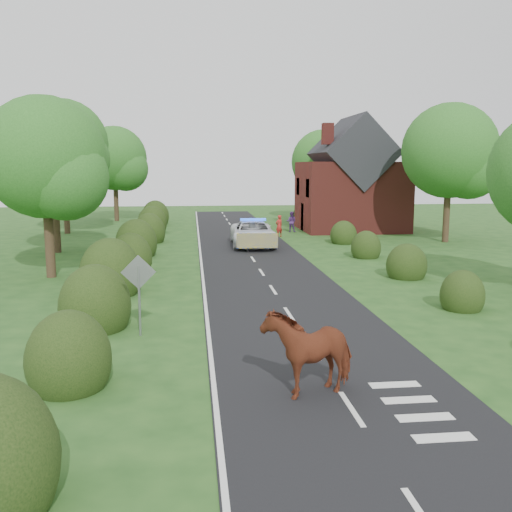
{
  "coord_description": "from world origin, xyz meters",
  "views": [
    {
      "loc": [
        -3.34,
        -15.31,
        5.2
      ],
      "look_at": [
        -0.6,
        9.11,
        1.3
      ],
      "focal_mm": 40.0,
      "sensor_mm": 36.0,
      "label": 1
    }
  ],
  "objects": [
    {
      "name": "road_markings",
      "position": [
        -1.6,
        12.93,
        0.03
      ],
      "size": [
        4.96,
        70.0,
        0.01
      ],
      "color": "white",
      "rests_on": "road"
    },
    {
      "name": "tree_left_c",
      "position": [
        -12.7,
        29.83,
        6.53
      ],
      "size": [
        6.97,
        6.8,
        10.22
      ],
      "color": "#332316",
      "rests_on": "ground"
    },
    {
      "name": "cow",
      "position": [
        -0.7,
        -2.81,
        0.84
      ],
      "size": [
        2.66,
        2.06,
        1.67
      ],
      "primitive_type": "imported",
      "rotation": [
        0.0,
        0.0,
        -1.17
      ],
      "color": "#5E2E16",
      "rests_on": "ground"
    },
    {
      "name": "road_sign",
      "position": [
        -5.0,
        2.0,
        1.65
      ],
      "size": [
        1.06,
        0.08,
        2.53
      ],
      "color": "gray",
      "rests_on": "ground"
    },
    {
      "name": "road",
      "position": [
        0.0,
        15.0,
        0.01
      ],
      "size": [
        6.0,
        70.0,
        0.02
      ],
      "primitive_type": "cube",
      "color": "black",
      "rests_on": "ground"
    },
    {
      "name": "tree_left_a",
      "position": [
        -9.75,
        11.86,
        5.34
      ],
      "size": [
        5.74,
        5.6,
        8.38
      ],
      "color": "#332316",
      "rests_on": "ground"
    },
    {
      "name": "hedgerow_right",
      "position": [
        6.6,
        11.21,
        0.55
      ],
      "size": [
        2.1,
        45.78,
        2.1
      ],
      "color": "black",
      "rests_on": "ground"
    },
    {
      "name": "pedestrian_purple",
      "position": [
        4.45,
        29.04,
        0.81
      ],
      "size": [
        0.96,
        0.86,
        1.63
      ],
      "primitive_type": "imported",
      "rotation": [
        0.0,
        0.0,
        2.77
      ],
      "color": "#512C6F",
      "rests_on": "ground"
    },
    {
      "name": "pedestrian_red",
      "position": [
        3.02,
        26.12,
        0.81
      ],
      "size": [
        0.7,
        0.64,
        1.61
      ],
      "primitive_type": "imported",
      "rotation": [
        0.0,
        0.0,
        3.69
      ],
      "color": "#B4231F",
      "rests_on": "ground"
    },
    {
      "name": "ground",
      "position": [
        0.0,
        0.0,
        0.0
      ],
      "size": [
        120.0,
        120.0,
        0.0
      ],
      "primitive_type": "plane",
      "color": "#21481A"
    },
    {
      "name": "tree_right_b",
      "position": [
        14.29,
        21.84,
        5.94
      ],
      "size": [
        6.56,
        6.4,
        9.4
      ],
      "color": "#332316",
      "rests_on": "ground"
    },
    {
      "name": "tree_right_c",
      "position": [
        9.27,
        37.85,
        5.34
      ],
      "size": [
        6.15,
        6.0,
        8.58
      ],
      "color": "#332316",
      "rests_on": "ground"
    },
    {
      "name": "house",
      "position": [
        9.49,
        30.0,
        3.79
      ],
      "size": [
        8.0,
        7.4,
        9.17
      ],
      "color": "maroon",
      "rests_on": "ground"
    },
    {
      "name": "tree_left_d",
      "position": [
        -10.23,
        39.85,
        5.64
      ],
      "size": [
        6.15,
        6.0,
        8.89
      ],
      "color": "#332316",
      "rests_on": "ground"
    },
    {
      "name": "tree_left_b",
      "position": [
        -11.25,
        19.86,
        5.04
      ],
      "size": [
        5.74,
        5.6,
        8.07
      ],
      "color": "#332316",
      "rests_on": "ground"
    },
    {
      "name": "police_van",
      "position": [
        0.59,
        21.43,
        0.83
      ],
      "size": [
        2.9,
        6.09,
        1.81
      ],
      "rotation": [
        0.0,
        0.0,
        -0.02
      ],
      "color": "white",
      "rests_on": "ground"
    },
    {
      "name": "hedgerow_left",
      "position": [
        -6.51,
        11.69,
        0.75
      ],
      "size": [
        2.75,
        50.41,
        3.0
      ],
      "color": "black",
      "rests_on": "ground"
    }
  ]
}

